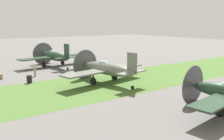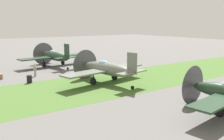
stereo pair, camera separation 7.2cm
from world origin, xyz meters
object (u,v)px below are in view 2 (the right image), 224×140
ground_crew_chief (35,69)px  fuel_drum (29,79)px  airplane_wingman (107,69)px  airplane_lead (54,56)px

ground_crew_chief → fuel_drum: bearing=-4.8°
airplane_wingman → ground_crew_chief: (-5.67, 8.45, -0.79)m
airplane_wingman → fuel_drum: bearing=134.8°
ground_crew_chief → fuel_drum: (-1.73, -3.27, -0.46)m
airplane_wingman → fuel_drum: airplane_wingman is taller
airplane_lead → fuel_drum: 11.31m
airplane_lead → ground_crew_chief: size_ratio=6.59×
ground_crew_chief → airplane_wingman: bearing=57.0°
airplane_lead → airplane_wingman: size_ratio=0.99×
ground_crew_chief → fuel_drum: 3.73m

